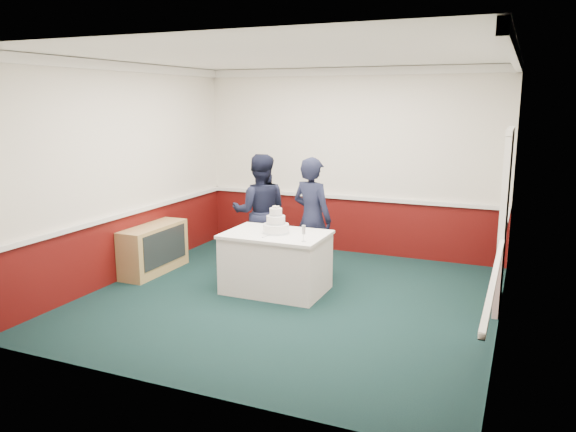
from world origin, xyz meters
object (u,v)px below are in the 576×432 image
at_px(cake_knife, 267,236).
at_px(person_woman, 312,219).
at_px(cake_table, 276,262).
at_px(champagne_flute, 304,231).
at_px(sideboard, 154,249).
at_px(wedding_cake, 276,225).
at_px(person_man, 260,212).

bearing_deg(cake_knife, person_woman, 85.05).
xyz_separation_m(cake_table, champagne_flute, (0.50, -0.28, 0.53)).
bearing_deg(cake_table, cake_knife, -98.53).
distance_m(cake_knife, person_woman, 0.95).
relative_size(cake_knife, champagne_flute, 1.07).
bearing_deg(cake_table, champagne_flute, -29.25).
distance_m(sideboard, cake_table, 2.00).
relative_size(wedding_cake, champagne_flute, 1.78).
distance_m(wedding_cake, person_woman, 0.75).
bearing_deg(wedding_cake, cake_knife, -98.53).
height_order(cake_table, person_man, person_man).
distance_m(cake_table, champagne_flute, 0.78).
bearing_deg(person_woman, wedding_cake, 89.13).
bearing_deg(cake_table, sideboard, 178.23).
relative_size(wedding_cake, person_man, 0.21).
xyz_separation_m(wedding_cake, person_man, (-0.65, 0.86, -0.04)).
xyz_separation_m(sideboard, cake_table, (2.00, -0.06, 0.05)).
bearing_deg(sideboard, champagne_flute, -7.79).
height_order(wedding_cake, person_man, person_man).
bearing_deg(person_woman, cake_knife, 91.20).
xyz_separation_m(cake_table, person_man, (-0.65, 0.86, 0.46)).
relative_size(sideboard, wedding_cake, 3.30).
height_order(cake_table, wedding_cake, wedding_cake).
relative_size(sideboard, person_man, 0.70).
height_order(wedding_cake, person_woman, person_woman).
distance_m(cake_table, person_woman, 0.88).
bearing_deg(cake_knife, wedding_cake, 92.72).
relative_size(sideboard, cake_knife, 5.45).
distance_m(cake_table, wedding_cake, 0.50).
height_order(cake_knife, person_man, person_man).
distance_m(sideboard, wedding_cake, 2.07).
bearing_deg(person_man, person_woman, 147.81).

